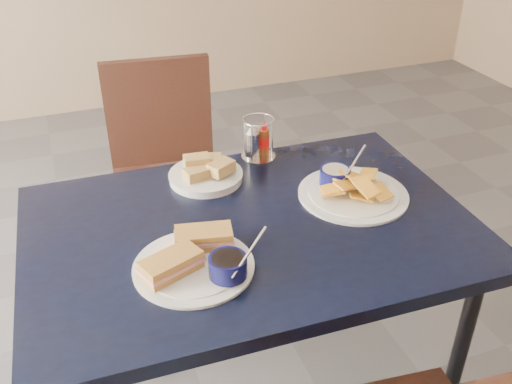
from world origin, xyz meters
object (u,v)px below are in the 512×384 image
object	(u,v)px
condiment_caddy	(257,141)
dining_table	(251,244)
chair_far	(163,159)
plantain_plate	(348,188)
sandwich_plate	(197,259)
bread_basket	(206,173)

from	to	relation	value
condiment_caddy	dining_table	bearing A→B (deg)	-113.04
chair_far	condiment_caddy	size ratio (longest dim) A/B	6.62
dining_table	chair_far	size ratio (longest dim) A/B	1.34
plantain_plate	condiment_caddy	xyz separation A→B (m)	(-0.17, 0.30, 0.04)
dining_table	sandwich_plate	xyz separation A→B (m)	(-0.18, -0.12, 0.09)
chair_far	plantain_plate	xyz separation A→B (m)	(0.38, -0.83, 0.25)
sandwich_plate	plantain_plate	bearing A→B (deg)	19.00
dining_table	bread_basket	bearing A→B (deg)	99.90
sandwich_plate	chair_far	bearing A→B (deg)	83.29
dining_table	chair_far	world-z (taller)	chair_far
dining_table	bread_basket	size ratio (longest dim) A/B	5.54
chair_far	condiment_caddy	bearing A→B (deg)	-68.36
sandwich_plate	plantain_plate	xyz separation A→B (m)	(0.49, 0.17, -0.01)
plantain_plate	bread_basket	xyz separation A→B (m)	(-0.36, 0.22, 0.01)
dining_table	condiment_caddy	xyz separation A→B (m)	(0.15, 0.35, 0.12)
chair_far	bread_basket	xyz separation A→B (m)	(0.02, -0.61, 0.26)
dining_table	bread_basket	distance (m)	0.28
bread_basket	sandwich_plate	bearing A→B (deg)	-109.05
sandwich_plate	condiment_caddy	distance (m)	0.57
bread_basket	condiment_caddy	bearing A→B (deg)	23.18
plantain_plate	bread_basket	size ratio (longest dim) A/B	1.45
sandwich_plate	condiment_caddy	bearing A→B (deg)	55.20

